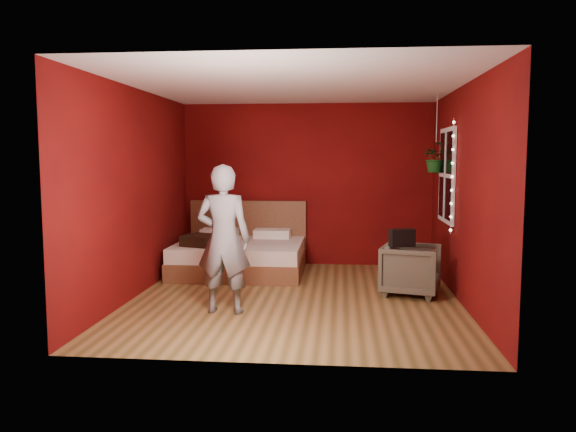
# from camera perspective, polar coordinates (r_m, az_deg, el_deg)

# --- Properties ---
(floor) EXTENTS (4.50, 4.50, 0.00)m
(floor) POSITION_cam_1_polar(r_m,az_deg,el_deg) (7.06, 0.74, -8.30)
(floor) COLOR olive
(floor) RESTS_ON ground
(room_walls) EXTENTS (4.04, 4.54, 2.62)m
(room_walls) POSITION_cam_1_polar(r_m,az_deg,el_deg) (6.84, 0.76, 5.46)
(room_walls) COLOR maroon
(room_walls) RESTS_ON ground
(window) EXTENTS (0.05, 0.97, 1.27)m
(window) POSITION_cam_1_polar(r_m,az_deg,el_deg) (7.85, 15.80, 3.99)
(window) COLOR white
(window) RESTS_ON room_walls
(fairy_lights) EXTENTS (0.04, 0.04, 1.45)m
(fairy_lights) POSITION_cam_1_polar(r_m,az_deg,el_deg) (7.33, 16.34, 3.85)
(fairy_lights) COLOR silver
(fairy_lights) RESTS_ON room_walls
(bed) EXTENTS (1.89, 1.61, 1.04)m
(bed) POSITION_cam_1_polar(r_m,az_deg,el_deg) (8.57, -4.80, -3.93)
(bed) COLOR brown
(bed) RESTS_ON ground
(person) EXTENTS (0.62, 0.42, 1.67)m
(person) POSITION_cam_1_polar(r_m,az_deg,el_deg) (6.28, -6.57, -2.36)
(person) COLOR slate
(person) RESTS_ON ground
(armchair) EXTENTS (0.86, 0.85, 0.65)m
(armchair) POSITION_cam_1_polar(r_m,az_deg,el_deg) (7.31, 12.39, -5.35)
(armchair) COLOR #5D5B4A
(armchair) RESTS_ON ground
(handbag) EXTENTS (0.33, 0.22, 0.21)m
(handbag) POSITION_cam_1_polar(r_m,az_deg,el_deg) (7.07, 11.51, -2.17)
(handbag) COLOR black
(handbag) RESTS_ON armchair
(throw_pillow) EXTENTS (0.56, 0.56, 0.16)m
(throw_pillow) POSITION_cam_1_polar(r_m,az_deg,el_deg) (8.19, -8.88, -2.45)
(throw_pillow) COLOR black
(throw_pillow) RESTS_ON bed
(hanging_plant) EXTENTS (0.43, 0.38, 1.07)m
(hanging_plant) POSITION_cam_1_polar(r_m,az_deg,el_deg) (8.21, 14.78, 5.78)
(hanging_plant) COLOR silver
(hanging_plant) RESTS_ON room_walls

